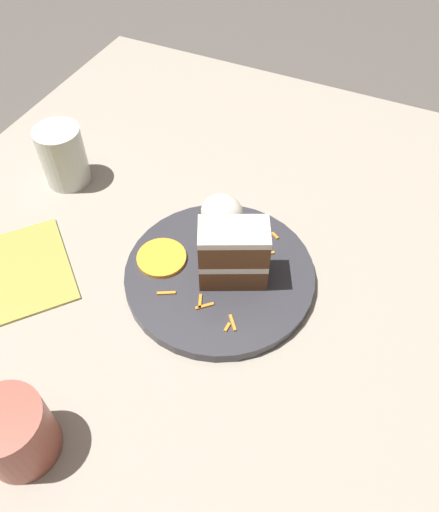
% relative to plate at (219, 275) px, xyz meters
% --- Properties ---
extents(ground_plane, '(6.00, 6.00, 0.00)m').
position_rel_plate_xyz_m(ground_plane, '(0.04, -0.00, -0.03)').
color(ground_plane, '#4C4742').
rests_on(ground_plane, ground).
extents(dining_table, '(0.99, 1.15, 0.03)m').
position_rel_plate_xyz_m(dining_table, '(0.04, -0.00, -0.02)').
color(dining_table, gray).
rests_on(dining_table, ground).
extents(plate, '(0.28, 0.28, 0.02)m').
position_rel_plate_xyz_m(plate, '(0.00, 0.00, 0.00)').
color(plate, '#333338').
rests_on(plate, dining_table).
extents(cake_slice, '(0.11, 0.09, 0.10)m').
position_rel_plate_xyz_m(cake_slice, '(-0.02, 0.00, 0.06)').
color(cake_slice, brown).
rests_on(cake_slice, plate).
extents(cream_dollop, '(0.07, 0.06, 0.06)m').
position_rel_plate_xyz_m(cream_dollop, '(0.04, -0.09, 0.04)').
color(cream_dollop, silver).
rests_on(cream_dollop, plate).
extents(orange_garnish, '(0.07, 0.07, 0.01)m').
position_rel_plate_xyz_m(orange_garnish, '(0.09, 0.02, 0.01)').
color(orange_garnish, orange).
rests_on(orange_garnish, plate).
extents(carrot_shreds_scatter, '(0.13, 0.20, 0.00)m').
position_rel_plate_xyz_m(carrot_shreds_scatter, '(-0.02, 0.03, 0.01)').
color(carrot_shreds_scatter, orange).
rests_on(carrot_shreds_scatter, plate).
extents(drinking_glass, '(0.08, 0.08, 0.10)m').
position_rel_plate_xyz_m(drinking_glass, '(0.34, -0.09, 0.04)').
color(drinking_glass, beige).
rests_on(drinking_glass, dining_table).
extents(coffee_mug, '(0.09, 0.09, 0.09)m').
position_rel_plate_xyz_m(coffee_mug, '(0.10, 0.32, 0.04)').
color(coffee_mug, '#994C3D').
rests_on(coffee_mug, dining_table).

